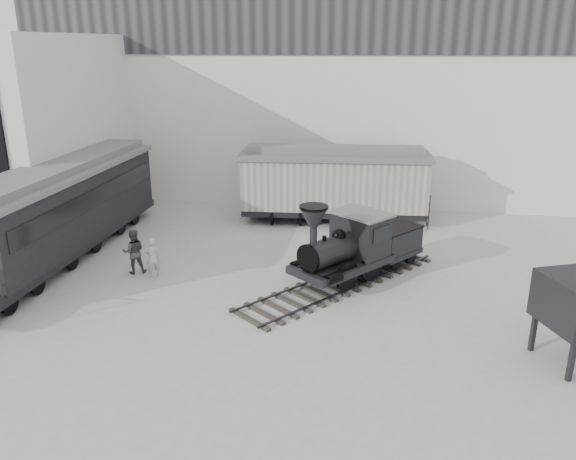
% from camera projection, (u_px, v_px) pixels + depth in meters
% --- Properties ---
extents(ground, '(90.00, 90.00, 0.00)m').
position_uv_depth(ground, '(291.00, 324.00, 18.04)').
color(ground, '#9E9E9B').
extents(north_wall, '(34.00, 2.51, 11.00)m').
position_uv_depth(north_wall, '(332.00, 102.00, 30.32)').
color(north_wall, silver).
rests_on(north_wall, ground).
extents(west_pavilion, '(7.00, 12.11, 9.00)m').
position_uv_depth(west_pavilion, '(34.00, 129.00, 28.02)').
color(west_pavilion, silver).
rests_on(west_pavilion, ground).
extents(locomotive, '(7.36, 8.40, 3.25)m').
position_uv_depth(locomotive, '(354.00, 250.00, 21.12)').
color(locomotive, '#2A2720').
rests_on(locomotive, ground).
extents(boxcar, '(9.49, 3.50, 3.82)m').
position_uv_depth(boxcar, '(334.00, 182.00, 27.92)').
color(boxcar, black).
rests_on(boxcar, ground).
extents(passenger_coach, '(3.15, 13.70, 3.65)m').
position_uv_depth(passenger_coach, '(62.00, 209.00, 23.34)').
color(passenger_coach, black).
rests_on(passenger_coach, ground).
extents(visitor_a, '(0.70, 0.64, 1.61)m').
position_uv_depth(visitor_a, '(153.00, 257.00, 21.44)').
color(visitor_a, '#B1B1B1').
rests_on(visitor_a, ground).
extents(visitor_b, '(1.06, 0.96, 1.77)m').
position_uv_depth(visitor_b, '(134.00, 252.00, 21.80)').
color(visitor_b, '#3B3B3F').
rests_on(visitor_b, ground).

